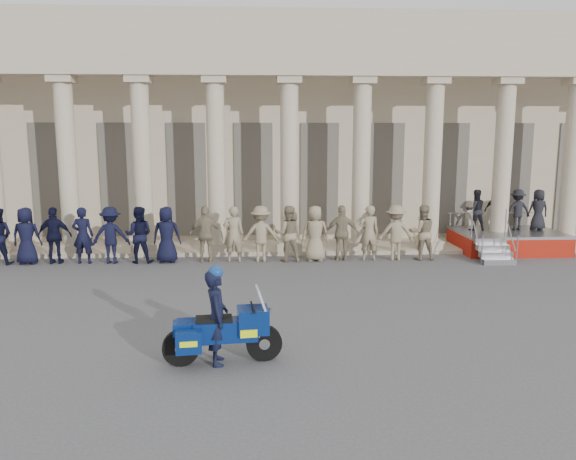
{
  "coord_description": "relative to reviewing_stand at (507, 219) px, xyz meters",
  "views": [
    {
      "loc": [
        0.24,
        -12.14,
        4.28
      ],
      "look_at": [
        1.04,
        3.64,
        1.6
      ],
      "focal_mm": 35.0,
      "sensor_mm": 36.0,
      "label": 1
    }
  ],
  "objects": [
    {
      "name": "ground",
      "position": [
        -9.41,
        -8.01,
        -1.19
      ],
      "size": [
        90.0,
        90.0,
        0.0
      ],
      "primitive_type": "plane",
      "color": "#49494C",
      "rests_on": "ground"
    },
    {
      "name": "reviewing_stand",
      "position": [
        0.0,
        0.0,
        0.0
      ],
      "size": [
        3.73,
        3.7,
        2.29
      ],
      "color": "gray",
      "rests_on": "ground"
    },
    {
      "name": "rider",
      "position": [
        -10.0,
        -10.01,
        -0.24
      ],
      "size": [
        0.5,
        0.71,
        1.91
      ],
      "rotation": [
        0.0,
        0.0,
        1.68
      ],
      "color": "black",
      "rests_on": "ground"
    },
    {
      "name": "building",
      "position": [
        -9.41,
        6.73,
        3.34
      ],
      "size": [
        40.0,
        12.5,
        9.0
      ],
      "color": "tan",
      "rests_on": "ground"
    },
    {
      "name": "motorcycle",
      "position": [
        -9.87,
        -9.99,
        -0.56
      ],
      "size": [
        2.26,
        0.97,
        1.45
      ],
      "rotation": [
        0.0,
        0.0,
        0.11
      ],
      "color": "black",
      "rests_on": "ground"
    },
    {
      "name": "officer_rank",
      "position": [
        -12.98,
        -1.32,
        -0.23
      ],
      "size": [
        19.9,
        0.73,
        1.92
      ],
      "color": "black",
      "rests_on": "ground"
    }
  ]
}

